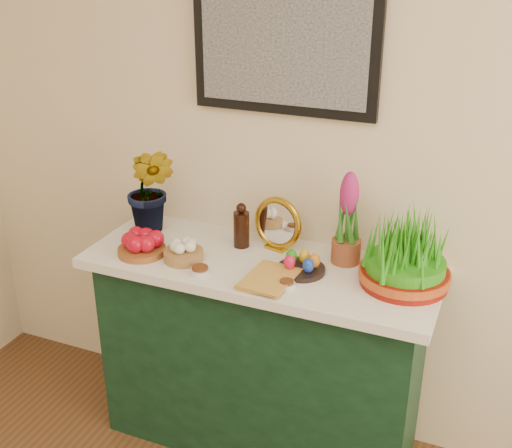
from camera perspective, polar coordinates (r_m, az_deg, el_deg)
The scene contains 13 objects.
sideboard at distance 2.78m, azimuth 0.41°, elevation -11.82°, with size 1.30×0.45×0.85m, color #143921.
tablecloth at distance 2.55m, azimuth 0.44°, elevation -3.69°, with size 1.40×0.55×0.04m, color white.
hyacinth_green at distance 2.73m, azimuth -9.41°, elevation 4.25°, with size 0.26×0.22×0.51m, color #2F7820.
apple_bowl at distance 2.61m, azimuth -10.15°, elevation -1.82°, with size 0.20×0.20×0.10m.
garlic_basket at distance 2.54m, azimuth -6.48°, elevation -2.47°, with size 0.20×0.20×0.09m.
vinegar_cruet at distance 2.62m, azimuth -1.31°, elevation -0.30°, with size 0.07×0.07×0.19m.
mirror at distance 2.60m, azimuth 1.94°, elevation -0.01°, with size 0.23×0.10×0.22m.
book at distance 2.41m, azimuth -0.67°, elevation -4.38°, with size 0.16×0.23×0.03m, color gold.
spice_dish_left at distance 2.45m, azimuth -5.00°, elevation -4.14°, with size 0.08×0.08×0.03m.
spice_dish_right at distance 2.35m, azimuth 2.75°, elevation -5.35°, with size 0.06×0.06×0.03m.
egg_plate at distance 2.45m, azimuth 4.04°, elevation -3.67°, with size 0.19×0.19×0.08m.
hyacinth_pink at distance 2.48m, azimuth 8.15°, elevation 0.13°, with size 0.11×0.11×0.37m.
wheatgrass_sabzeh at distance 2.38m, azimuth 13.22°, elevation -2.68°, with size 0.33×0.33×0.27m.
Camera 1 is at (0.42, -0.08, 2.06)m, focal length 45.00 mm.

